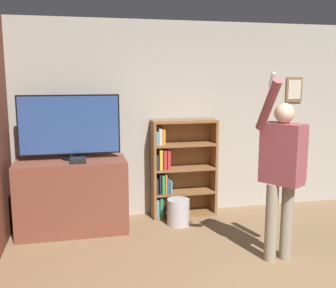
% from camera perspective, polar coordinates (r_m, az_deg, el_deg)
% --- Properties ---
extents(wall_back, '(6.85, 0.09, 2.70)m').
position_cam_1_polar(wall_back, '(5.61, 3.24, 3.64)').
color(wall_back, '#B2AD9E').
rests_on(wall_back, ground_plane).
extents(tv_ledge, '(1.35, 0.65, 0.92)m').
position_cam_1_polar(tv_ledge, '(5.16, -13.70, -7.30)').
color(tv_ledge, brown).
rests_on(tv_ledge, ground_plane).
extents(television, '(1.24, 0.22, 0.81)m').
position_cam_1_polar(television, '(5.05, -14.09, 2.53)').
color(television, black).
rests_on(television, tv_ledge).
extents(game_console, '(0.19, 0.18, 0.06)m').
position_cam_1_polar(game_console, '(4.88, -12.92, -2.32)').
color(game_console, black).
rests_on(game_console, tv_ledge).
extents(bookshelf, '(0.91, 0.28, 1.36)m').
position_cam_1_polar(bookshelf, '(5.50, 1.43, -3.65)').
color(bookshelf, brown).
rests_on(bookshelf, ground_plane).
extents(person, '(0.57, 0.56, 1.99)m').
position_cam_1_polar(person, '(4.24, 16.21, -3.24)').
color(person, gray).
rests_on(person, ground_plane).
extents(waste_bin, '(0.30, 0.30, 0.35)m').
position_cam_1_polar(waste_bin, '(5.29, 1.51, -9.83)').
color(waste_bin, '#B7B7BC').
rests_on(waste_bin, ground_plane).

